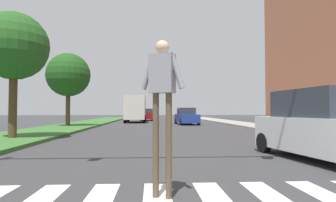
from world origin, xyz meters
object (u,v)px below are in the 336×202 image
object	(u,v)px
tree_far	(68,75)
truck_box_delivery	(136,109)
pedestrian_performer	(162,92)
sedan_midblock	(186,117)
tree_mid	(14,47)
suv_crossing	(327,127)
sedan_far_horizon	(144,114)
sedan_distant	(148,115)

from	to	relation	value
tree_far	truck_box_delivery	size ratio (longest dim) A/B	0.97
pedestrian_performer	truck_box_delivery	world-z (taller)	truck_box_delivery
sedan_midblock	tree_mid	bearing A→B (deg)	-122.81
suv_crossing	sedan_far_horizon	world-z (taller)	suv_crossing
sedan_midblock	sedan_far_horizon	xyz separation A→B (m)	(-4.97, 24.70, -0.00)
suv_crossing	truck_box_delivery	distance (m)	27.49
tree_far	sedan_midblock	size ratio (longest dim) A/B	1.30
pedestrian_performer	truck_box_delivery	distance (m)	29.80
sedan_midblock	sedan_far_horizon	world-z (taller)	sedan_midblock
tree_far	pedestrian_performer	world-z (taller)	tree_far
pedestrian_performer	sedan_far_horizon	bearing A→B (deg)	91.89
suv_crossing	truck_box_delivery	xyz separation A→B (m)	(-6.72, 26.64, 0.70)
sedan_far_horizon	tree_mid	bearing A→B (deg)	-96.99
tree_mid	truck_box_delivery	size ratio (longest dim) A/B	0.93
suv_crossing	pedestrian_performer	bearing A→B (deg)	-146.31
pedestrian_performer	sedan_midblock	distance (m)	24.54
tree_far	tree_mid	bearing A→B (deg)	-87.07
tree_mid	tree_far	xyz separation A→B (m)	(-0.54, 10.53, 0.00)
tree_far	truck_box_delivery	world-z (taller)	tree_far
tree_far	sedan_midblock	world-z (taller)	tree_far
tree_far	pedestrian_performer	bearing A→B (deg)	-70.09
sedan_far_horizon	sedan_distant	bearing A→B (deg)	-85.94
suv_crossing	tree_far	bearing A→B (deg)	125.48
tree_far	sedan_distant	distance (m)	18.60
tree_mid	suv_crossing	bearing A→B (deg)	-27.80
truck_box_delivery	tree_far	bearing A→B (deg)	-115.96
pedestrian_performer	sedan_midblock	size ratio (longest dim) A/B	0.54
truck_box_delivery	sedan_midblock	bearing A→B (deg)	-45.00
pedestrian_performer	sedan_distant	distance (m)	36.66
tree_far	sedan_distant	size ratio (longest dim) A/B	1.30
pedestrian_performer	sedan_distant	bearing A→B (deg)	91.16
tree_mid	tree_far	size ratio (longest dim) A/B	0.96
pedestrian_performer	tree_mid	bearing A→B (deg)	126.03
sedan_distant	truck_box_delivery	world-z (taller)	truck_box_delivery
tree_far	sedan_far_horizon	distance (m)	30.19
sedan_distant	sedan_far_horizon	bearing A→B (deg)	94.06
tree_mid	sedan_distant	xyz separation A→B (m)	(5.78, 27.67, -3.55)
sedan_midblock	truck_box_delivery	distance (m)	7.74
tree_far	suv_crossing	xyz separation A→B (m)	(11.70, -16.42, -3.40)
sedan_midblock	sedan_far_horizon	size ratio (longest dim) A/B	1.00
sedan_far_horizon	suv_crossing	bearing A→B (deg)	-82.24
sedan_distant	suv_crossing	bearing A→B (deg)	-80.90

